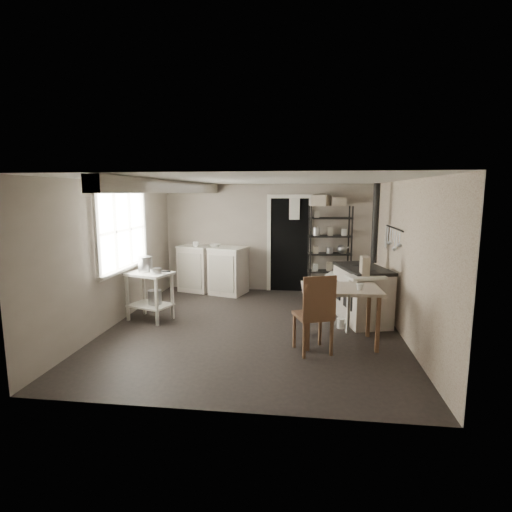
# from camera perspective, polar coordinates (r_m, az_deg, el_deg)

# --- Properties ---
(floor) EXTENTS (5.00, 5.00, 0.00)m
(floor) POSITION_cam_1_polar(r_m,az_deg,el_deg) (6.45, -0.33, -10.12)
(floor) COLOR black
(floor) RESTS_ON ground
(ceiling) EXTENTS (5.00, 5.00, 0.00)m
(ceiling) POSITION_cam_1_polar(r_m,az_deg,el_deg) (6.10, -0.35, 10.77)
(ceiling) COLOR silver
(ceiling) RESTS_ON wall_back
(wall_back) EXTENTS (4.50, 0.02, 2.30)m
(wall_back) POSITION_cam_1_polar(r_m,az_deg,el_deg) (8.63, 1.81, 2.60)
(wall_back) COLOR #A19689
(wall_back) RESTS_ON ground
(wall_front) EXTENTS (4.50, 0.02, 2.30)m
(wall_front) POSITION_cam_1_polar(r_m,az_deg,el_deg) (3.75, -5.31, -5.90)
(wall_front) COLOR #A19689
(wall_front) RESTS_ON ground
(wall_left) EXTENTS (0.02, 5.00, 2.30)m
(wall_left) POSITION_cam_1_polar(r_m,az_deg,el_deg) (6.83, -19.41, 0.39)
(wall_left) COLOR #A19689
(wall_left) RESTS_ON ground
(wall_right) EXTENTS (0.02, 5.00, 2.30)m
(wall_right) POSITION_cam_1_polar(r_m,az_deg,el_deg) (6.29, 20.43, -0.37)
(wall_right) COLOR #A19689
(wall_right) RESTS_ON ground
(window) EXTENTS (0.12, 1.76, 1.28)m
(window) POSITION_cam_1_polar(r_m,az_deg,el_deg) (6.96, -18.61, 3.48)
(window) COLOR white
(window) RESTS_ON wall_left
(doorway) EXTENTS (0.96, 0.10, 2.08)m
(doorway) POSITION_cam_1_polar(r_m,az_deg,el_deg) (8.59, 4.77, 1.53)
(doorway) COLOR white
(doorway) RESTS_ON ground
(ceiling_beam) EXTENTS (0.18, 5.00, 0.18)m
(ceiling_beam) POSITION_cam_1_polar(r_m,az_deg,el_deg) (6.36, -11.29, 9.62)
(ceiling_beam) COLOR white
(ceiling_beam) RESTS_ON ceiling
(wallpaper_panel) EXTENTS (0.01, 5.00, 2.30)m
(wallpaper_panel) POSITION_cam_1_polar(r_m,az_deg,el_deg) (6.29, 20.35, -0.37)
(wallpaper_panel) COLOR beige
(wallpaper_panel) RESTS_ON wall_right
(utensil_rail) EXTENTS (0.06, 1.20, 0.44)m
(utensil_rail) POSITION_cam_1_polar(r_m,az_deg,el_deg) (6.81, 18.98, 3.78)
(utensil_rail) COLOR #B4B4B6
(utensil_rail) RESTS_ON wall_right
(prep_table) EXTENTS (0.83, 0.70, 0.81)m
(prep_table) POSITION_cam_1_polar(r_m,az_deg,el_deg) (6.93, -14.90, -5.62)
(prep_table) COLOR white
(prep_table) RESTS_ON ground
(stockpot) EXTENTS (0.30, 0.30, 0.25)m
(stockpot) POSITION_cam_1_polar(r_m,az_deg,el_deg) (6.90, -15.54, -1.11)
(stockpot) COLOR #B4B4B6
(stockpot) RESTS_ON prep_table
(saucepan) EXTENTS (0.24, 0.24, 0.10)m
(saucepan) POSITION_cam_1_polar(r_m,az_deg,el_deg) (6.70, -14.07, -2.13)
(saucepan) COLOR #B4B4B6
(saucepan) RESTS_ON prep_table
(bucket) EXTENTS (0.27, 0.27, 0.25)m
(bucket) POSITION_cam_1_polar(r_m,az_deg,el_deg) (6.92, -14.26, -5.73)
(bucket) COLOR #B4B4B6
(bucket) RESTS_ON prep_table
(base_cabinets) EXTENTS (1.63, 1.04, 0.99)m
(base_cabinets) POSITION_cam_1_polar(r_m,az_deg,el_deg) (8.61, -6.18, -2.11)
(base_cabinets) COLOR beige
(base_cabinets) RESTS_ON ground
(mixing_bowl) EXTENTS (0.38, 0.38, 0.07)m
(mixing_bowl) POSITION_cam_1_polar(r_m,az_deg,el_deg) (8.48, -5.87, 1.11)
(mixing_bowl) COLOR white
(mixing_bowl) RESTS_ON base_cabinets
(counter_cup) EXTENTS (0.16, 0.16, 0.11)m
(counter_cup) POSITION_cam_1_polar(r_m,az_deg,el_deg) (8.50, -8.59, 1.20)
(counter_cup) COLOR white
(counter_cup) RESTS_ON base_cabinets
(shelf_rack) EXTENTS (0.91, 0.44, 1.85)m
(shelf_rack) POSITION_cam_1_polar(r_m,az_deg,el_deg) (8.44, 10.47, 0.94)
(shelf_rack) COLOR black
(shelf_rack) RESTS_ON ground
(shelf_jar) EXTENTS (0.10, 0.10, 0.18)m
(shelf_jar) POSITION_cam_1_polar(r_m,az_deg,el_deg) (8.42, 8.80, 3.79)
(shelf_jar) COLOR white
(shelf_jar) RESTS_ON shelf_rack
(storage_box_a) EXTENTS (0.40, 0.38, 0.22)m
(storage_box_a) POSITION_cam_1_polar(r_m,az_deg,el_deg) (8.35, 9.30, 8.18)
(storage_box_a) COLOR beige
(storage_box_a) RESTS_ON shelf_rack
(storage_box_b) EXTENTS (0.30, 0.29, 0.18)m
(storage_box_b) POSITION_cam_1_polar(r_m,az_deg,el_deg) (8.34, 11.67, 7.98)
(storage_box_b) COLOR beige
(storage_box_b) RESTS_ON shelf_rack
(stove) EXTENTS (0.91, 1.28, 0.91)m
(stove) POSITION_cam_1_polar(r_m,az_deg,el_deg) (6.88, 14.88, -5.38)
(stove) COLOR beige
(stove) RESTS_ON ground
(stovepipe) EXTENTS (0.15, 0.15, 1.47)m
(stovepipe) POSITION_cam_1_polar(r_m,az_deg,el_deg) (7.20, 16.68, 4.47)
(stovepipe) COLOR black
(stovepipe) RESTS_ON stove
(side_ledge) EXTENTS (0.64, 0.48, 0.88)m
(side_ledge) POSITION_cam_1_polar(r_m,az_deg,el_deg) (6.34, 15.25, -6.72)
(side_ledge) COLOR white
(side_ledge) RESTS_ON ground
(oats_box) EXTENTS (0.13, 0.20, 0.29)m
(oats_box) POSITION_cam_1_polar(r_m,az_deg,el_deg) (6.23, 15.27, -1.51)
(oats_box) COLOR beige
(oats_box) RESTS_ON side_ledge
(work_table) EXTENTS (1.11, 0.80, 0.81)m
(work_table) POSITION_cam_1_polar(r_m,az_deg,el_deg) (5.81, 11.86, -8.56)
(work_table) COLOR beige
(work_table) RESTS_ON ground
(table_cup) EXTENTS (0.13, 0.13, 0.09)m
(table_cup) POSITION_cam_1_polar(r_m,az_deg,el_deg) (5.59, 14.58, -4.81)
(table_cup) COLOR white
(table_cup) RESTS_ON work_table
(chair) EXTENTS (0.58, 0.60, 1.08)m
(chair) POSITION_cam_1_polar(r_m,az_deg,el_deg) (5.42, 8.12, -8.57)
(chair) COLOR brown
(chair) RESTS_ON ground
(flour_sack) EXTENTS (0.51, 0.46, 0.52)m
(flour_sack) POSITION_cam_1_polar(r_m,az_deg,el_deg) (8.43, 10.90, -4.00)
(flour_sack) COLOR silver
(flour_sack) RESTS_ON ground
(floor_crock) EXTENTS (0.16, 0.16, 0.16)m
(floor_crock) POSITION_cam_1_polar(r_m,az_deg,el_deg) (6.52, 12.01, -9.40)
(floor_crock) COLOR white
(floor_crock) RESTS_ON ground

